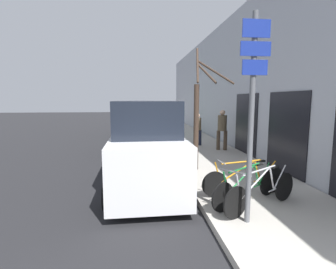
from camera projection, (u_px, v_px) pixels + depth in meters
The scene contains 13 objects.
ground_plane at pixel (145, 152), 12.21m from camera, with size 80.00×80.00×0.00m, color black.
sidewalk_curb at pixel (189, 140), 15.26m from camera, with size 3.20×32.00×0.15m.
building_facade at pixel (219, 85), 14.96m from camera, with size 0.23×32.00×6.50m.
signpost at pixel (252, 109), 4.65m from camera, with size 0.54×0.12×3.78m.
bicycle_0 at pixel (262, 191), 5.46m from camera, with size 2.02×1.09×0.89m.
bicycle_1 at pixel (247, 187), 5.78m from camera, with size 1.95×1.14×0.86m.
bicycle_2 at pixel (245, 180), 6.28m from camera, with size 2.18×0.44×0.86m.
parked_car_0 at pixel (146, 149), 7.12m from camera, with size 2.04×4.49×2.39m.
parked_car_1 at pixel (142, 130), 12.35m from camera, with size 2.02×4.40×2.20m.
parked_car_2 at pixel (141, 120), 18.01m from camera, with size 2.15×4.66×2.35m.
pedestrian_near at pixel (222, 127), 11.81m from camera, with size 0.47×0.41×1.82m.
pedestrian_far at pixel (198, 127), 13.04m from camera, with size 0.42×0.35×1.59m.
street_tree at pixel (198, 118), 8.37m from camera, with size 1.33×0.94×3.87m.
Camera 1 is at (-0.36, -0.83, 2.43)m, focal length 28.00 mm.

